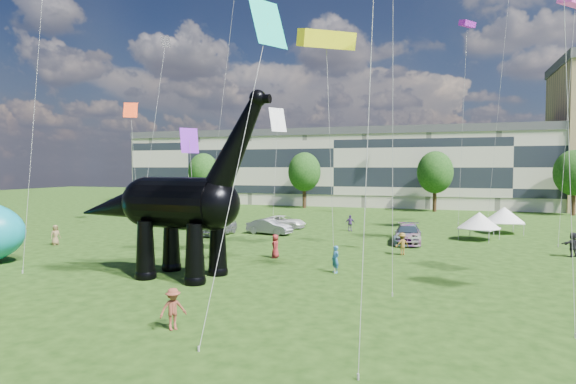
% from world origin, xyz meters
% --- Properties ---
extents(ground, '(220.00, 220.00, 0.00)m').
position_xyz_m(ground, '(0.00, 0.00, 0.00)').
color(ground, '#16330C').
rests_on(ground, ground).
extents(terrace_row, '(78.00, 11.00, 12.00)m').
position_xyz_m(terrace_row, '(-8.00, 62.00, 6.00)').
color(terrace_row, beige).
rests_on(terrace_row, ground).
extents(tree_far_left, '(5.20, 5.20, 9.44)m').
position_xyz_m(tree_far_left, '(-30.00, 53.00, 6.29)').
color(tree_far_left, '#382314').
rests_on(tree_far_left, ground).
extents(tree_mid_left, '(5.20, 5.20, 9.44)m').
position_xyz_m(tree_mid_left, '(-12.00, 53.00, 6.29)').
color(tree_mid_left, '#382314').
rests_on(tree_mid_left, ground).
extents(tree_mid_right, '(5.20, 5.20, 9.44)m').
position_xyz_m(tree_mid_right, '(8.00, 53.00, 6.29)').
color(tree_mid_right, '#382314').
rests_on(tree_mid_right, ground).
extents(tree_far_right, '(5.20, 5.20, 9.44)m').
position_xyz_m(tree_far_right, '(26.00, 53.00, 6.29)').
color(tree_far_right, '#382314').
rests_on(tree_far_right, ground).
extents(dinosaur_sculpture, '(13.79, 4.02, 11.25)m').
position_xyz_m(dinosaur_sculpture, '(-6.11, 4.33, 4.25)').
color(dinosaur_sculpture, black).
rests_on(dinosaur_sculpture, ground).
extents(car_silver, '(1.96, 4.85, 1.65)m').
position_xyz_m(car_silver, '(-11.25, 20.93, 0.83)').
color(car_silver, silver).
rests_on(car_silver, ground).
extents(car_grey, '(4.72, 2.37, 1.49)m').
position_xyz_m(car_grey, '(-6.85, 22.95, 0.74)').
color(car_grey, slate).
rests_on(car_grey, ground).
extents(car_white, '(4.86, 2.25, 1.35)m').
position_xyz_m(car_white, '(-7.06, 27.86, 0.68)').
color(car_white, white).
rests_on(car_white, ground).
extents(car_dark, '(2.54, 5.61, 1.60)m').
position_xyz_m(car_dark, '(6.43, 21.48, 0.80)').
color(car_dark, '#595960').
rests_on(car_dark, ground).
extents(gazebo_near, '(4.78, 4.78, 2.53)m').
position_xyz_m(gazebo_near, '(12.40, 25.44, 1.78)').
color(gazebo_near, white).
rests_on(gazebo_near, ground).
extents(gazebo_far, '(4.49, 4.49, 2.63)m').
position_xyz_m(gazebo_far, '(15.02, 30.83, 1.85)').
color(gazebo_far, white).
rests_on(gazebo_far, ground).
extents(gazebo_left, '(4.44, 4.44, 2.57)m').
position_xyz_m(gazebo_left, '(-15.84, 24.53, 1.81)').
color(gazebo_left, silver).
rests_on(gazebo_left, ground).
extents(visitors, '(46.18, 35.84, 1.83)m').
position_xyz_m(visitors, '(1.75, 14.47, 0.87)').
color(visitors, brown).
rests_on(visitors, ground).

